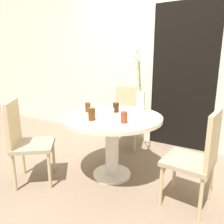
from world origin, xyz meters
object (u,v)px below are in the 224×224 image
flower_vase (140,92)px  chair_far_back (127,114)px  drink_glass_1 (124,117)px  side_plate (133,113)px  drink_glass_0 (88,107)px  birthday_cake (106,113)px  drink_glass_2 (92,114)px  chair_left_flank (198,155)px  chair_right_flank (25,138)px  drink_glass_3 (116,107)px

flower_vase → chair_far_back: bearing=130.1°
chair_far_back → drink_glass_1: (0.50, -1.05, 0.26)m
chair_far_back → flower_vase: (0.41, -0.48, 0.43)m
flower_vase → side_plate: size_ratio=3.70×
side_plate → drink_glass_0: bearing=-158.9°
birthday_cake → drink_glass_2: bearing=-107.4°
chair_left_flank → side_plate: 0.82m
chair_right_flank → side_plate: 1.18m
side_plate → chair_right_flank: bearing=-139.6°
side_plate → drink_glass_3: bearing=-172.3°
chair_left_flank → side_plate: (-0.74, 0.27, 0.21)m
drink_glass_0 → drink_glass_1: bearing=-16.8°
chair_right_flank → drink_glass_3: bearing=-81.4°
chair_far_back → birthday_cake: 1.02m
chair_far_back → chair_left_flank: same height
drink_glass_2 → chair_right_flank: bearing=-153.8°
flower_vase → drink_glass_3: flower_vase is taller
drink_glass_3 → drink_glass_2: bearing=-95.8°
chair_far_back → chair_right_flank: 1.51m
chair_left_flank → side_plate: bearing=-104.5°
drink_glass_1 → drink_glass_3: 0.43m
side_plate → drink_glass_1: drink_glass_1 is taller
drink_glass_3 → chair_left_flank: bearing=-14.2°
chair_right_flank → flower_vase: flower_vase is taller
chair_far_back → drink_glass_2: size_ratio=7.13×
chair_far_back → drink_glass_2: 1.17m
chair_far_back → drink_glass_3: size_ratio=8.13×
chair_left_flank → birthday_cake: 0.97m
chair_right_flank → drink_glass_3: chair_right_flank is taller
flower_vase → side_plate: bearing=-84.1°
chair_right_flank → drink_glass_1: chair_right_flank is taller
flower_vase → drink_glass_3: (-0.19, -0.23, -0.17)m
birthday_cake → flower_vase: bearing=69.8°
chair_left_flank → drink_glass_1: (-0.67, -0.09, 0.26)m
chair_far_back → flower_vase: 0.76m
drink_glass_1 → drink_glass_3: same height
birthday_cake → drink_glass_0: 0.30m
side_plate → drink_glass_2: drink_glass_2 is taller
flower_vase → drink_glass_3: 0.34m
flower_vase → drink_glass_1: flower_vase is taller
flower_vase → drink_glass_1: (0.09, -0.56, -0.17)m
flower_vase → drink_glass_1: bearing=-80.9°
chair_right_flank → drink_glass_0: size_ratio=8.22×
birthday_cake → drink_glass_2: (-0.05, -0.17, 0.02)m
birthday_cake → side_plate: (0.19, 0.27, -0.04)m
chair_right_flank → chair_left_flank: size_ratio=1.00×
flower_vase → chair_left_flank: bearing=-31.8°
chair_far_back → birthday_cake: size_ratio=4.94×
chair_right_flank → drink_glass_1: bearing=-105.8°
chair_far_back → drink_glass_1: bearing=-81.3°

